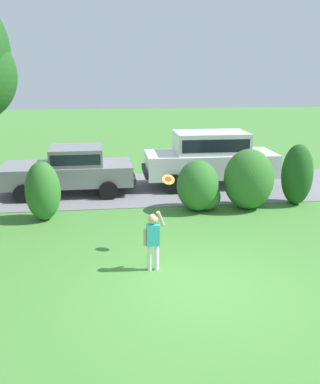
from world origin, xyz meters
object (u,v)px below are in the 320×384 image
at_px(parked_sedan, 70,168).
at_px(child_thrower, 153,237).
at_px(frisbee, 168,180).
at_px(parked_suv, 210,156).

bearing_deg(parked_sedan, child_thrower, -71.14).
distance_m(parked_sedan, frisbee, 5.73).
xyz_separation_m(parked_sedan, parked_suv, (4.80, 0.41, 0.23)).
height_order(child_thrower, frisbee, frisbee).
xyz_separation_m(parked_sedan, frisbee, (2.54, -5.08, 0.80)).
bearing_deg(frisbee, parked_sedan, 116.61).
distance_m(parked_sedan, child_thrower, 6.46).
distance_m(parked_sedan, parked_suv, 4.82).
bearing_deg(parked_sedan, frisbee, -63.39).
relative_size(parked_suv, frisbee, 16.22).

